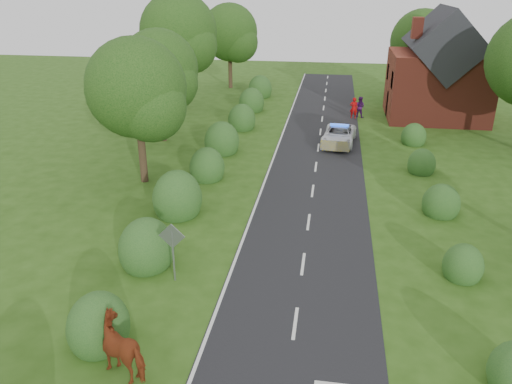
% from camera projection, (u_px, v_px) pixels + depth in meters
% --- Properties ---
extents(ground, '(120.00, 120.00, 0.00)m').
position_uv_depth(ground, '(295.00, 324.00, 17.50)').
color(ground, '#2B4D13').
extents(road, '(6.00, 70.00, 0.02)m').
position_uv_depth(road, '(315.00, 172.00, 31.11)').
color(road, black).
rests_on(road, ground).
extents(road_markings, '(4.96, 70.00, 0.01)m').
position_uv_depth(road_markings, '(286.00, 183.00, 29.45)').
color(road_markings, white).
rests_on(road_markings, road).
extents(hedgerow_left, '(2.75, 50.41, 3.00)m').
position_uv_depth(hedgerow_left, '(200.00, 174.00, 28.74)').
color(hedgerow_left, '#1D481D').
rests_on(hedgerow_left, ground).
extents(hedgerow_right, '(2.10, 45.78, 2.10)m').
position_uv_depth(hedgerow_right, '(437.00, 195.00, 26.52)').
color(hedgerow_right, '#1D481D').
rests_on(hedgerow_right, ground).
extents(tree_left_a, '(5.74, 5.60, 8.38)m').
position_uv_depth(tree_left_a, '(140.00, 93.00, 27.54)').
color(tree_left_a, '#332316').
rests_on(tree_left_a, ground).
extents(tree_left_b, '(5.74, 5.60, 8.07)m').
position_uv_depth(tree_left_b, '(161.00, 73.00, 35.14)').
color(tree_left_b, '#332316').
rests_on(tree_left_b, ground).
extents(tree_left_c, '(6.97, 6.80, 10.22)m').
position_uv_depth(tree_left_c, '(181.00, 36.00, 43.81)').
color(tree_left_c, '#332316').
rests_on(tree_left_c, ground).
extents(tree_left_d, '(6.15, 6.00, 8.89)m').
position_uv_depth(tree_left_d, '(232.00, 35.00, 52.91)').
color(tree_left_d, '#332316').
rests_on(tree_left_d, ground).
extents(tree_right_c, '(6.15, 6.00, 8.58)m').
position_uv_depth(tree_right_c, '(424.00, 43.00, 48.44)').
color(tree_right_c, '#332316').
rests_on(tree_right_c, ground).
extents(road_sign, '(1.06, 0.08, 2.53)m').
position_uv_depth(road_sign, '(172.00, 244.00, 19.37)').
color(road_sign, gray).
rests_on(road_sign, ground).
extents(house, '(8.00, 7.40, 9.17)m').
position_uv_depth(house, '(439.00, 74.00, 41.89)').
color(house, maroon).
rests_on(house, ground).
extents(cow, '(2.48, 1.88, 1.56)m').
position_uv_depth(cow, '(127.00, 349.00, 15.15)').
color(cow, maroon).
rests_on(cow, ground).
extents(police_van, '(2.68, 5.03, 1.48)m').
position_uv_depth(police_van, '(339.00, 135.00, 36.23)').
color(police_van, white).
rests_on(police_van, ground).
extents(pedestrian_red, '(0.69, 0.47, 1.81)m').
position_uv_depth(pedestrian_red, '(354.00, 108.00, 42.84)').
color(pedestrian_red, '#B50A0B').
rests_on(pedestrian_red, ground).
extents(pedestrian_purple, '(1.07, 0.96, 1.81)m').
position_uv_depth(pedestrian_purple, '(360.00, 107.00, 43.22)').
color(pedestrian_purple, '#401250').
rests_on(pedestrian_purple, ground).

